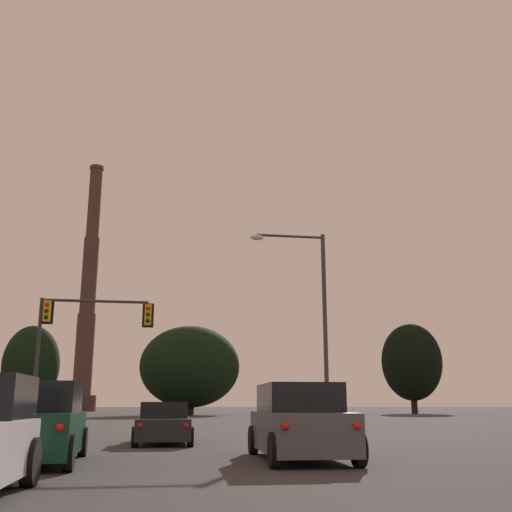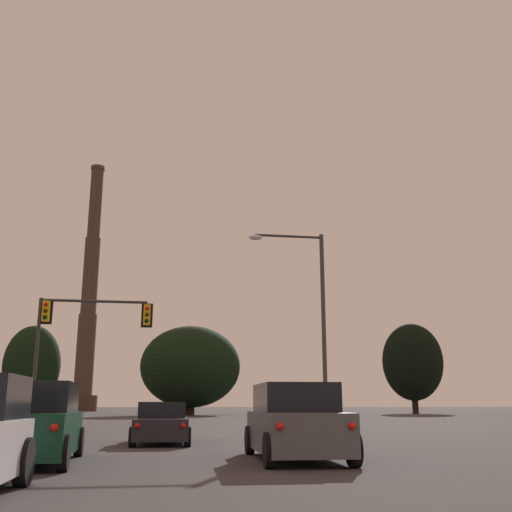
{
  "view_description": "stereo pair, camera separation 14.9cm",
  "coord_description": "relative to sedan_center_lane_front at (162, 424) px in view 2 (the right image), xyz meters",
  "views": [
    {
      "loc": [
        -0.37,
        -2.89,
        1.35
      ],
      "look_at": [
        7.61,
        47.01,
        13.89
      ],
      "focal_mm": 42.0,
      "sensor_mm": 36.0,
      "label": 1
    },
    {
      "loc": [
        -0.22,
        -2.92,
        1.35
      ],
      "look_at": [
        7.61,
        47.01,
        13.89
      ],
      "focal_mm": 42.0,
      "sensor_mm": 36.0,
      "label": 2
    }
  ],
  "objects": [
    {
      "name": "treeline_right_mid",
      "position": [
        37.0,
        63.29,
        6.81
      ],
      "size": [
        8.99,
        8.09,
        13.18
      ],
      "color": "black",
      "rests_on": "ground_plane"
    },
    {
      "name": "sedan_center_lane_front",
      "position": [
        0.0,
        0.0,
        0.0
      ],
      "size": [
        2.09,
        4.74,
        1.43
      ],
      "rotation": [
        0.0,
        0.0,
        -0.02
      ],
      "color": "#232328",
      "rests_on": "ground_plane"
    },
    {
      "name": "smokestack",
      "position": [
        -14.77,
        99.12,
        18.93
      ],
      "size": [
        5.67,
        5.67,
        49.95
      ],
      "color": "#3C2B22",
      "rests_on": "ground_plane"
    },
    {
      "name": "treeline_center_right",
      "position": [
        3.64,
        55.58,
        5.36
      ],
      "size": [
        12.72,
        11.45,
        11.18
      ],
      "color": "black",
      "rests_on": "ground_plane"
    },
    {
      "name": "traffic_light_overhead_left",
      "position": [
        -4.37,
        8.57,
        4.33
      ],
      "size": [
        5.75,
        0.5,
        6.53
      ],
      "color": "#2D2D30",
      "rests_on": "ground_plane"
    },
    {
      "name": "suv_left_lane_second",
      "position": [
        -3.05,
        -7.08,
        0.23
      ],
      "size": [
        2.3,
        4.98,
        1.86
      ],
      "rotation": [
        0.0,
        0.0,
        0.04
      ],
      "color": "#0F3823",
      "rests_on": "ground_plane"
    },
    {
      "name": "treeline_far_left",
      "position": [
        -16.38,
        58.39,
        5.44
      ],
      "size": [
        7.08,
        6.37,
        11.2
      ],
      "color": "black",
      "rests_on": "ground_plane"
    },
    {
      "name": "suv_right_lane_second",
      "position": [
        3.29,
        -7.09,
        0.23
      ],
      "size": [
        2.25,
        4.96,
        1.86
      ],
      "rotation": [
        0.0,
        0.0,
        -0.03
      ],
      "color": "#4C4F54",
      "rests_on": "ground_plane"
    },
    {
      "name": "street_lamp",
      "position": [
        6.74,
        4.48,
        5.01
      ],
      "size": [
        3.63,
        0.36,
        9.27
      ],
      "color": "#38383A",
      "rests_on": "ground_plane"
    }
  ]
}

